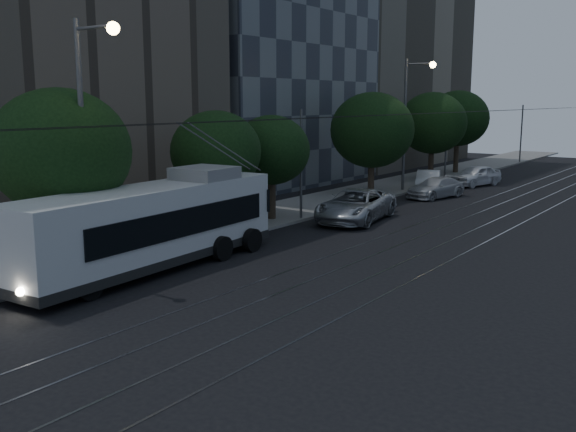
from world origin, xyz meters
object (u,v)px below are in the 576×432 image
at_px(car_white_c, 428,181).
at_px(streetlamp_far, 410,112).
at_px(car_white_a, 368,202).
at_px(trolleybus, 155,225).
at_px(streetlamp_near, 89,124).
at_px(car_white_b, 436,188).
at_px(pickup_silver, 355,205).
at_px(car_white_d, 476,175).

height_order(car_white_c, streetlamp_far, streetlamp_far).
height_order(car_white_a, streetlamp_far, streetlamp_far).
bearing_deg(trolleybus, streetlamp_far, 89.56).
bearing_deg(streetlamp_near, car_white_b, 85.33).
xyz_separation_m(streetlamp_near, streetlamp_far, (-0.57, 27.37, 0.01)).
distance_m(car_white_c, streetlamp_far, 5.10).
distance_m(trolleybus, streetlamp_far, 25.48).
bearing_deg(car_white_a, streetlamp_near, -84.71).
bearing_deg(car_white_a, pickup_silver, -67.43).
height_order(pickup_silver, car_white_d, pickup_silver).
xyz_separation_m(car_white_a, car_white_d, (0.67, 15.71, 0.13)).
xyz_separation_m(car_white_d, streetlamp_far, (-2.70, -6.20, 4.85)).
distance_m(trolleybus, car_white_a, 15.69).
height_order(pickup_silver, car_white_c, pickup_silver).
bearing_deg(pickup_silver, streetlamp_far, 92.90).
bearing_deg(car_white_c, streetlamp_far, -159.42).
bearing_deg(car_white_d, streetlamp_far, -97.34).
bearing_deg(streetlamp_far, car_white_d, 66.51).
distance_m(car_white_c, streetlamp_near, 28.78).
distance_m(pickup_silver, car_white_c, 12.99).
bearing_deg(car_white_a, car_white_c, 104.99).
height_order(car_white_d, streetlamp_far, streetlamp_far).
relative_size(car_white_a, streetlamp_far, 0.42).
xyz_separation_m(car_white_b, car_white_c, (-1.60, 2.35, 0.08)).
relative_size(trolleybus, car_white_a, 3.23).
relative_size(pickup_silver, car_white_d, 1.33).
height_order(pickup_silver, car_white_b, pickup_silver).
bearing_deg(trolleybus, streetlamp_near, -111.44).
relative_size(trolleybus, streetlamp_far, 1.35).
bearing_deg(streetlamp_far, streetlamp_near, -88.80).
bearing_deg(car_white_b, car_white_c, 138.28).
bearing_deg(streetlamp_near, car_white_c, 88.94).
xyz_separation_m(pickup_silver, car_white_c, (-1.47, 12.91, -0.10)).
relative_size(pickup_silver, streetlamp_far, 0.67).
relative_size(car_white_a, car_white_d, 0.84).
distance_m(car_white_b, streetlamp_far, 5.81).
height_order(car_white_a, car_white_b, car_white_b).
bearing_deg(car_white_c, pickup_silver, -104.99).
bearing_deg(streetlamp_far, pickup_silver, -77.86).
relative_size(car_white_c, car_white_d, 0.99).
height_order(car_white_b, streetlamp_near, streetlamp_near).
bearing_deg(trolleybus, car_white_a, 83.94).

